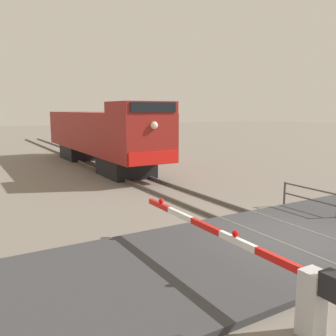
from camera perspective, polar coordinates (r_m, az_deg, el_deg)
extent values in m
plane|color=slate|center=(11.10, 19.10, -10.67)|extent=(160.00, 160.00, 0.00)
cube|color=#59544C|center=(10.56, 16.55, -11.14)|extent=(0.08, 80.00, 0.15)
cube|color=#59544C|center=(11.61, 21.45, -9.53)|extent=(0.08, 80.00, 0.15)
cube|color=#38383A|center=(11.07, 19.12, -10.32)|extent=(36.00, 4.92, 0.14)
cube|color=black|center=(20.27, -6.76, 0.25)|extent=(2.39, 3.20, 1.05)
cube|color=black|center=(27.89, -13.61, 2.52)|extent=(2.39, 3.20, 1.05)
cube|color=maroon|center=(23.87, -10.85, 5.73)|extent=(2.82, 14.88, 2.45)
cube|color=maroon|center=(18.24, -4.41, 9.57)|extent=(2.76, 2.76, 0.58)
cube|color=black|center=(16.99, -2.27, 9.61)|extent=(2.39, 0.06, 0.46)
cube|color=red|center=(17.14, -2.20, 1.60)|extent=(2.68, 0.08, 0.64)
sphere|color=#F2EACC|center=(16.99, -2.22, 6.78)|extent=(0.36, 0.36, 0.36)
cube|color=silver|center=(6.67, 21.87, -19.35)|extent=(0.36, 0.36, 1.14)
cube|color=black|center=(6.28, 24.77, -16.60)|extent=(0.28, 0.36, 0.40)
cube|color=red|center=(6.88, 17.09, -13.80)|extent=(0.10, 1.08, 0.14)
cube|color=white|center=(7.59, 10.95, -11.33)|extent=(0.10, 1.08, 0.14)
cube|color=red|center=(8.38, 5.98, -9.21)|extent=(0.10, 1.08, 0.14)
cube|color=white|center=(9.23, 1.95, -7.41)|extent=(0.10, 1.08, 0.14)
cube|color=red|center=(10.12, -1.37, -5.90)|extent=(0.10, 1.08, 0.14)
sphere|color=red|center=(7.59, 10.62, -10.19)|extent=(0.14, 0.14, 0.14)
sphere|color=red|center=(10.01, -1.12, -5.25)|extent=(0.14, 0.14, 0.14)
cylinder|color=#4C4742|center=(14.53, 17.99, -3.96)|extent=(0.08, 0.08, 0.95)
cylinder|color=#4C4742|center=(13.75, 21.58, -3.04)|extent=(0.06, 2.24, 0.06)
cylinder|color=#4C4742|center=(13.83, 21.49, -4.61)|extent=(0.06, 2.24, 0.06)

